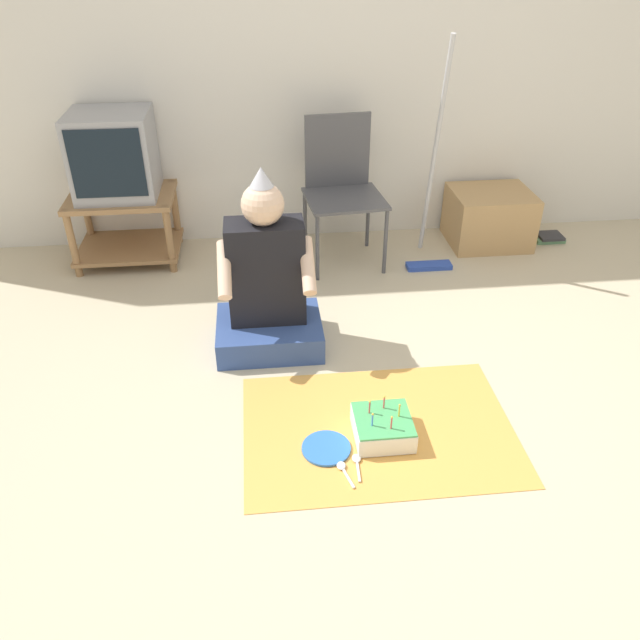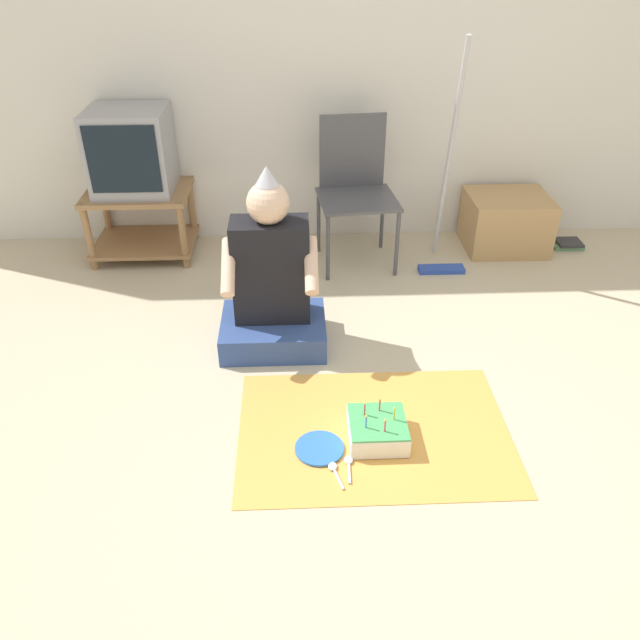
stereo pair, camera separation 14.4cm
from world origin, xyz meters
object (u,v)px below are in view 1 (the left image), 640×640
(tv, at_px, (114,155))
(birthday_cake, at_px, (383,427))
(cardboard_box_stack, at_px, (489,217))
(dust_mop, at_px, (432,202))
(book_pile, at_px, (549,238))
(person_seated, at_px, (267,288))
(paper_plate, at_px, (326,448))
(folding_chair, at_px, (341,181))

(tv, bearing_deg, birthday_cake, -54.47)
(cardboard_box_stack, height_order, dust_mop, dust_mop)
(cardboard_box_stack, distance_m, book_pile, 0.46)
(book_pile, bearing_deg, tv, 179.02)
(person_seated, relative_size, paper_plate, 4.55)
(birthday_cake, xyz_separation_m, paper_plate, (-0.24, -0.05, -0.04))
(book_pile, height_order, person_seated, person_seated)
(cardboard_box_stack, bearing_deg, dust_mop, -151.09)
(folding_chair, relative_size, cardboard_box_stack, 1.71)
(folding_chair, relative_size, person_seated, 0.95)
(book_pile, bearing_deg, person_seated, -152.53)
(cardboard_box_stack, relative_size, dust_mop, 0.38)
(tv, height_order, book_pile, tv)
(birthday_cake, bearing_deg, person_seated, 120.42)
(dust_mop, relative_size, person_seated, 1.47)
(tv, height_order, folding_chair, tv)
(birthday_cake, bearing_deg, paper_plate, -167.69)
(tv, distance_m, person_seated, 1.40)
(dust_mop, height_order, book_pile, dust_mop)
(cardboard_box_stack, bearing_deg, birthday_cake, -120.44)
(person_seated, bearing_deg, cardboard_box_stack, 34.69)
(cardboard_box_stack, height_order, paper_plate, cardboard_box_stack)
(birthday_cake, relative_size, paper_plate, 1.18)
(book_pile, relative_size, birthday_cake, 0.81)
(folding_chair, distance_m, dust_mop, 0.56)
(folding_chair, height_order, book_pile, folding_chair)
(book_pile, bearing_deg, folding_chair, -177.35)
(tv, bearing_deg, book_pile, -0.98)
(birthday_cake, bearing_deg, cardboard_box_stack, 59.56)
(book_pile, height_order, birthday_cake, birthday_cake)
(cardboard_box_stack, xyz_separation_m, dust_mop, (-0.48, -0.26, 0.23))
(folding_chair, height_order, paper_plate, folding_chair)
(folding_chair, height_order, birthday_cake, folding_chair)
(dust_mop, distance_m, paper_plate, 1.82)
(person_seated, xyz_separation_m, birthday_cake, (0.44, -0.76, -0.26))
(cardboard_box_stack, relative_size, paper_plate, 2.54)
(person_seated, bearing_deg, paper_plate, -76.10)
(cardboard_box_stack, bearing_deg, paper_plate, -125.10)
(dust_mop, xyz_separation_m, birthday_cake, (-0.58, -1.53, -0.35))
(folding_chair, xyz_separation_m, birthday_cake, (-0.05, -1.69, -0.44))
(folding_chair, xyz_separation_m, book_pile, (1.44, 0.07, -0.48))
(book_pile, distance_m, person_seated, 2.19)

